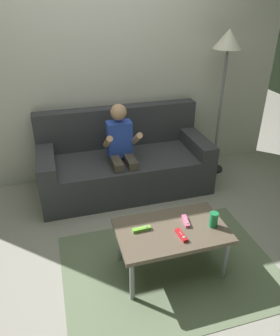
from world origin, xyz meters
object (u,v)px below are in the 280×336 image
at_px(couch, 124,163).
at_px(soda_can, 214,220).
at_px(game_remote_lime_far_corner, 142,229).
at_px(floor_lamp, 227,51).
at_px(coffee_table, 172,233).
at_px(game_remote_red_near_edge, 181,235).
at_px(game_remote_pink_center, 186,221).
at_px(person_seated_on_couch, 122,148).

height_order(couch, soda_can, couch).
distance_m(game_remote_lime_far_corner, floor_lamp, 2.16).
relative_size(soda_can, floor_lamp, 0.07).
distance_m(couch, game_remote_lime_far_corner, 1.31).
bearing_deg(floor_lamp, couch, -176.66).
distance_m(coffee_table, floor_lamp, 2.09).
bearing_deg(floor_lamp, game_remote_red_near_edge, -125.60).
xyz_separation_m(game_remote_pink_center, soda_can, (0.18, -0.10, 0.05)).
distance_m(coffee_table, soda_can, 0.33).
bearing_deg(floor_lamp, person_seated_on_couch, -168.30).
height_order(game_remote_lime_far_corner, floor_lamp, floor_lamp).
bearing_deg(game_remote_pink_center, game_remote_red_near_edge, -124.02).
relative_size(coffee_table, game_remote_lime_far_corner, 5.94).
bearing_deg(person_seated_on_couch, soda_can, -70.30).
distance_m(couch, person_seated_on_couch, 0.34).
bearing_deg(coffee_table, game_remote_lime_far_corner, 167.71).
bearing_deg(floor_lamp, coffee_table, -128.33).
relative_size(couch, soda_can, 15.04).
xyz_separation_m(couch, game_remote_pink_center, (0.19, -1.30, 0.12)).
bearing_deg(couch, floor_lamp, 3.34).
distance_m(person_seated_on_couch, game_remote_pink_center, 1.15).
height_order(couch, game_remote_lime_far_corner, couch).
bearing_deg(game_remote_red_near_edge, soda_can, 9.57).
bearing_deg(soda_can, game_remote_pink_center, 152.00).
xyz_separation_m(couch, soda_can, (0.37, -1.39, 0.17)).
relative_size(couch, floor_lamp, 1.11).
xyz_separation_m(person_seated_on_couch, game_remote_pink_center, (0.25, -1.11, -0.15)).
relative_size(coffee_table, game_remote_pink_center, 5.84).
bearing_deg(game_remote_pink_center, soda_can, -28.00).
height_order(person_seated_on_couch, soda_can, person_seated_on_couch).
bearing_deg(soda_can, floor_lamp, 61.30).
distance_m(game_remote_pink_center, floor_lamp, 1.96).
distance_m(game_remote_red_near_edge, floor_lamp, 2.12).
relative_size(person_seated_on_couch, coffee_table, 1.20).
height_order(game_remote_pink_center, soda_can, soda_can).
bearing_deg(game_remote_pink_center, couch, 98.25).
xyz_separation_m(couch, game_remote_lime_far_corner, (-0.17, -1.29, 0.12)).
xyz_separation_m(couch, floor_lamp, (1.17, 0.07, 1.14)).
xyz_separation_m(game_remote_red_near_edge, game_remote_pink_center, (0.10, 0.14, 0.00)).
distance_m(game_remote_pink_center, game_remote_lime_far_corner, 0.36).
xyz_separation_m(person_seated_on_couch, game_remote_lime_far_corner, (-0.11, -1.11, -0.15)).
bearing_deg(person_seated_on_couch, game_remote_lime_far_corner, -95.59).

